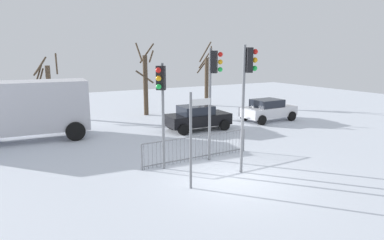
{
  "coord_description": "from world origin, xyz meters",
  "views": [
    {
      "loc": [
        -6.95,
        -9.32,
        4.54
      ],
      "look_at": [
        -0.03,
        2.94,
        1.69
      ],
      "focal_mm": 31.07,
      "sensor_mm": 36.0,
      "label": 1
    }
  ],
  "objects": [
    {
      "name": "ground_plane",
      "position": [
        0.0,
        0.0,
        0.0
      ],
      "size": [
        60.0,
        60.0,
        0.0
      ],
      "primitive_type": "plane",
      "color": "silver"
    },
    {
      "name": "traffic_light_rear_right",
      "position": [
        0.83,
        0.34,
        3.53
      ],
      "size": [
        0.56,
        0.37,
        4.83
      ],
      "rotation": [
        0.0,
        0.0,
        4.45
      ],
      "color": "slate",
      "rests_on": "ground"
    },
    {
      "name": "traffic_light_foreground_left",
      "position": [
        0.52,
        2.13,
        3.46
      ],
      "size": [
        0.47,
        0.47,
        4.73
      ],
      "rotation": [
        0.0,
        0.0,
        3.91
      ],
      "color": "slate",
      "rests_on": "ground"
    },
    {
      "name": "traffic_light_foreground_right",
      "position": [
        -1.83,
        2.11,
        3.06
      ],
      "size": [
        0.47,
        0.47,
        4.17
      ],
      "rotation": [
        0.0,
        0.0,
        2.36
      ],
      "color": "slate",
      "rests_on": "ground"
    },
    {
      "name": "direction_sign_post",
      "position": [
        -1.69,
        -0.02,
        1.84
      ],
      "size": [
        0.79,
        0.09,
        3.3
      ],
      "rotation": [
        0.0,
        0.0,
        -0.02
      ],
      "color": "slate",
      "rests_on": "ground"
    },
    {
      "name": "pedestrian_guard_railing",
      "position": [
        -0.0,
        2.53,
        0.55
      ],
      "size": [
        5.16,
        0.15,
        1.07
      ],
      "rotation": [
        0.0,
        0.0,
        0.02
      ],
      "color": "slate",
      "rests_on": "ground"
    },
    {
      "name": "car_black_trailing",
      "position": [
        2.88,
        7.45,
        0.77
      ],
      "size": [
        3.88,
        2.08,
        1.47
      ],
      "rotation": [
        0.0,
        0.0,
        -0.05
      ],
      "color": "black",
      "rests_on": "ground"
    },
    {
      "name": "car_white_near",
      "position": [
        8.44,
        7.45,
        0.77
      ],
      "size": [
        3.84,
        2.0,
        1.47
      ],
      "rotation": [
        0.0,
        0.0,
        0.02
      ],
      "color": "silver",
      "rests_on": "ground"
    },
    {
      "name": "delivery_truck",
      "position": [
        -6.47,
        9.87,
        1.74
      ],
      "size": [
        7.22,
        3.22,
        3.1
      ],
      "rotation": [
        0.0,
        0.0,
        3.06
      ],
      "color": "silver",
      "rests_on": "ground"
    },
    {
      "name": "bare_tree_left",
      "position": [
        2.05,
        13.53,
        2.46
      ],
      "size": [
        1.69,
        1.7,
        5.25
      ],
      "color": "#473828",
      "rests_on": "ground"
    },
    {
      "name": "bare_tree_centre",
      "position": [
        -4.29,
        16.11,
        2.18
      ],
      "size": [
        1.72,
        1.7,
        4.52
      ],
      "color": "#473828",
      "rests_on": "ground"
    },
    {
      "name": "bare_tree_right",
      "position": [
        8.4,
        15.3,
        2.41
      ],
      "size": [
        1.37,
        1.42,
        5.5
      ],
      "color": "#473828",
      "rests_on": "ground"
    }
  ]
}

